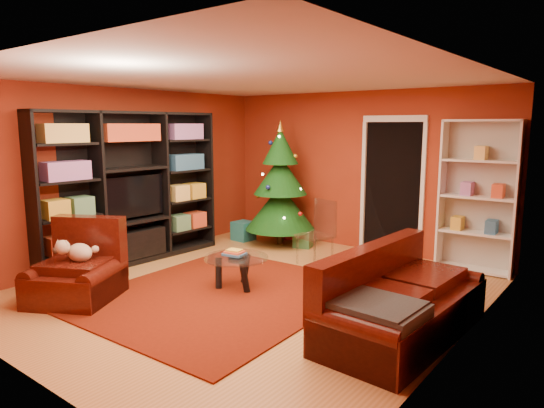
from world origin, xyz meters
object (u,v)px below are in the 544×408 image
Objects in this scene: dog at (80,253)px; coffee_table at (236,272)px; rug at (220,294)px; media_unit at (131,188)px; gift_box_red at (287,232)px; white_bookshelf at (478,197)px; christmas_tree at (280,185)px; acrylic_chair at (315,236)px; gift_box_green at (303,239)px; sofa at (404,293)px; armchair at (75,269)px; gift_box_teal at (243,231)px.

coffee_table is (1.19, 1.41, -0.36)m from dog.
rug is 2.37m from media_unit.
gift_box_red is 0.11× the size of white_bookshelf.
christmas_tree is 1.51m from acrylic_chair.
gift_box_green is at bearing 51.86° from dog.
gift_box_red is 0.29× the size of coffee_table.
white_bookshelf is 2.69× the size of coffee_table.
acrylic_chair is (1.40, 2.91, -0.14)m from dog.
white_bookshelf reaches higher than sofa.
white_bookshelf is 3.51m from coffee_table.
christmas_tree is 7.41× the size of gift_box_green.
armchair is 3.73m from sofa.
coffee_table is (2.06, 0.04, -0.91)m from media_unit.
christmas_tree is 1.06× the size of sofa.
gift_box_teal is 2.63m from coffee_table.
white_bookshelf is at bearing 22.52° from dog.
christmas_tree is 2.64× the size of coffee_table.
sofa is at bearing -90.92° from white_bookshelf.
gift_box_green is 3.77m from dog.
white_bookshelf is 2.74m from sofa.
armchair is at bearing -135.00° from dog.
white_bookshelf is at bearing 0.40° from gift_box_red.
dog reaches higher than rug.
armchair is 1.21× the size of coffee_table.
rug is at bearing -69.16° from gift_box_red.
sofa is at bearing 2.93° from media_unit.
rug is 1.44× the size of white_bookshelf.
media_unit reaches higher than sofa.
gift_box_red is at bearing 54.50° from sofa.
sofa reaches higher than rug.
gift_box_teal is 3.50m from dog.
coffee_table is (-0.01, 0.31, 0.20)m from rug.
sofa is (2.22, 0.28, 0.43)m from rug.
armchair is (-1.22, -1.17, 0.38)m from rug.
gift_box_teal is at bearing -134.00° from gift_box_red.
armchair is at bearing -91.53° from gift_box_red.
white_bookshelf is at bearing 43.43° from acrylic_chair.
acrylic_chair is (2.27, 1.54, -0.69)m from media_unit.
gift_box_teal is 1.96m from acrylic_chair.
sofa is (4.29, 0.01, -0.69)m from media_unit.
media_unit is 1.44× the size of sofa.
gift_box_teal is 1.16m from gift_box_green.
gift_box_red is at bearing 112.83° from coffee_table.
gift_box_teal is at bearing -165.09° from christmas_tree.
white_bookshelf reaches higher than gift_box_teal.
media_unit is at bearing -115.89° from christmas_tree.
gift_box_red is at bearing 149.56° from gift_box_green.
acrylic_chair is (0.20, 1.81, 0.43)m from rug.
gift_box_green is (1.54, 2.31, -0.98)m from media_unit.
gift_box_teal is at bearing 65.02° from sofa.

